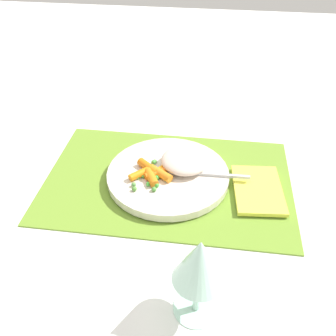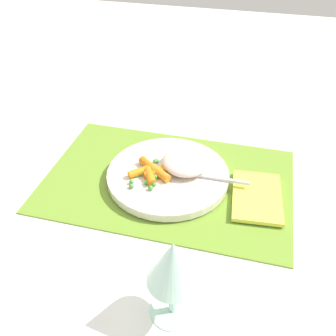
{
  "view_description": "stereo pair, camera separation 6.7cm",
  "coord_description": "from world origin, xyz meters",
  "px_view_note": "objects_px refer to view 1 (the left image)",
  "views": [
    {
      "loc": [
        -0.08,
        0.57,
        0.48
      ],
      "look_at": [
        0.0,
        0.0,
        0.03
      ],
      "focal_mm": 40.32,
      "sensor_mm": 36.0,
      "label": 1
    },
    {
      "loc": [
        -0.14,
        0.55,
        0.48
      ],
      "look_at": [
        0.0,
        0.0,
        0.03
      ],
      "focal_mm": 40.32,
      "sensor_mm": 36.0,
      "label": 2
    }
  ],
  "objects_px": {
    "plate": "(168,175)",
    "carrot_portion": "(153,173)",
    "rice_mound": "(185,160)",
    "fork": "(189,172)",
    "wine_glass": "(199,264)",
    "napkin": "(258,190)"
  },
  "relations": [
    {
      "from": "fork",
      "to": "napkin",
      "type": "height_order",
      "value": "fork"
    },
    {
      "from": "fork",
      "to": "napkin",
      "type": "relative_size",
      "value": 1.41
    },
    {
      "from": "carrot_portion",
      "to": "napkin",
      "type": "bearing_deg",
      "value": -179.95
    },
    {
      "from": "wine_glass",
      "to": "carrot_portion",
      "type": "bearing_deg",
      "value": -67.96
    },
    {
      "from": "plate",
      "to": "carrot_portion",
      "type": "height_order",
      "value": "carrot_portion"
    },
    {
      "from": "carrot_portion",
      "to": "fork",
      "type": "xyz_separation_m",
      "value": [
        -0.07,
        -0.02,
        -0.0
      ]
    },
    {
      "from": "carrot_portion",
      "to": "napkin",
      "type": "relative_size",
      "value": 0.63
    },
    {
      "from": "rice_mound",
      "to": "fork",
      "type": "distance_m",
      "value": 0.03
    },
    {
      "from": "wine_glass",
      "to": "napkin",
      "type": "bearing_deg",
      "value": -110.92
    },
    {
      "from": "plate",
      "to": "carrot_portion",
      "type": "bearing_deg",
      "value": 28.45
    },
    {
      "from": "wine_glass",
      "to": "rice_mound",
      "type": "bearing_deg",
      "value": -81.13
    },
    {
      "from": "plate",
      "to": "rice_mound",
      "type": "bearing_deg",
      "value": -143.78
    },
    {
      "from": "rice_mound",
      "to": "carrot_portion",
      "type": "relative_size",
      "value": 1.09
    },
    {
      "from": "fork",
      "to": "wine_glass",
      "type": "height_order",
      "value": "wine_glass"
    },
    {
      "from": "rice_mound",
      "to": "carrot_portion",
      "type": "xyz_separation_m",
      "value": [
        0.06,
        0.04,
        -0.01
      ]
    },
    {
      "from": "rice_mound",
      "to": "wine_glass",
      "type": "relative_size",
      "value": 0.66
    },
    {
      "from": "fork",
      "to": "plate",
      "type": "bearing_deg",
      "value": 0.7
    },
    {
      "from": "plate",
      "to": "carrot_portion",
      "type": "relative_size",
      "value": 2.79
    },
    {
      "from": "rice_mound",
      "to": "fork",
      "type": "xyz_separation_m",
      "value": [
        -0.01,
        0.02,
        -0.01
      ]
    },
    {
      "from": "rice_mound",
      "to": "napkin",
      "type": "relative_size",
      "value": 0.68
    },
    {
      "from": "napkin",
      "to": "rice_mound",
      "type": "bearing_deg",
      "value": -14.44
    },
    {
      "from": "wine_glass",
      "to": "napkin",
      "type": "height_order",
      "value": "wine_glass"
    }
  ]
}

